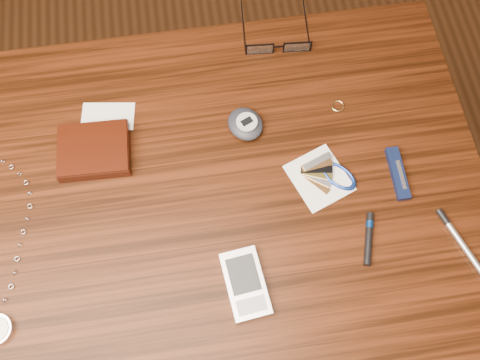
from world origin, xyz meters
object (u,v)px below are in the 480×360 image
at_px(pedometer, 245,124).
at_px(pda_phone, 245,284).
at_px(pocket_knife, 398,173).
at_px(silver_pen, 457,237).
at_px(desk, 199,217).
at_px(eyeglasses, 278,45).
at_px(notepad_keys, 328,176).
at_px(wallet_and_card, 94,150).

bearing_deg(pedometer, pda_phone, -98.62).
distance_m(pocket_knife, silver_pen, 0.14).
bearing_deg(silver_pen, pda_phone, -175.97).
bearing_deg(desk, pocket_knife, -1.34).
height_order(eyeglasses, silver_pen, eyeglasses).
bearing_deg(eyeglasses, notepad_keys, -81.68).
relative_size(desk, silver_pen, 8.12).
xyz_separation_m(desk, wallet_and_card, (-0.16, 0.11, 0.12)).
relative_size(eyeglasses, silver_pen, 1.11).
relative_size(desk, pedometer, 11.56).
height_order(wallet_and_card, pedometer, pedometer).
bearing_deg(pocket_knife, wallet_and_card, 167.02).
relative_size(desk, eyeglasses, 7.29).
xyz_separation_m(notepad_keys, pocket_knife, (0.12, -0.01, 0.00)).
distance_m(notepad_keys, silver_pen, 0.23).
height_order(pocket_knife, silver_pen, pocket_knife).
bearing_deg(wallet_and_card, pda_phone, -49.98).
height_order(eyeglasses, pocket_knife, eyeglasses).
bearing_deg(silver_pen, wallet_and_card, 157.30).
height_order(desk, notepad_keys, notepad_keys).
bearing_deg(silver_pen, eyeglasses, 118.77).
bearing_deg(pda_phone, notepad_keys, 44.09).
xyz_separation_m(wallet_and_card, eyeglasses, (0.35, 0.17, -0.00)).
xyz_separation_m(desk, pocket_knife, (0.35, -0.01, 0.11)).
height_order(pda_phone, silver_pen, pda_phone).
bearing_deg(desk, notepad_keys, 1.40).
bearing_deg(eyeglasses, wallet_and_card, -154.37).
distance_m(pedometer, silver_pen, 0.40).
bearing_deg(desk, pedometer, 48.96).
height_order(pedometer, notepad_keys, pedometer).
relative_size(eyeglasses, pda_phone, 1.18).
height_order(wallet_and_card, notepad_keys, wallet_and_card).
height_order(wallet_and_card, pocket_knife, wallet_and_card).
bearing_deg(pda_phone, pocket_knife, 27.52).
relative_size(pda_phone, notepad_keys, 0.89).
bearing_deg(notepad_keys, pedometer, 137.37).
distance_m(pedometer, notepad_keys, 0.17).
bearing_deg(wallet_and_card, notepad_keys, -14.82).
bearing_deg(desk, wallet_and_card, 145.69).
relative_size(eyeglasses, pocket_knife, 1.43).
bearing_deg(notepad_keys, wallet_and_card, 165.18).
height_order(desk, wallet_and_card, wallet_and_card).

